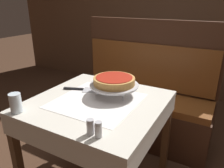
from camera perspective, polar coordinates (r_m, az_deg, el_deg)
dining_table_front at (r=1.50m, az=-3.83°, el=-7.59°), size 0.84×0.84×0.72m
dining_table_rear at (r=2.99m, az=11.20°, el=6.48°), size 0.62×0.62×0.73m
booth_bench at (r=2.25m, az=7.78°, el=-5.33°), size 1.36×0.44×1.18m
back_wall_panel at (r=3.33m, az=17.33°, el=17.64°), size 6.00×0.04×2.40m
pizza_pan_stand at (r=1.51m, az=0.55°, el=-0.38°), size 0.34×0.34×0.08m
deep_dish_pizza at (r=1.50m, az=0.56°, el=0.91°), size 0.29×0.29×0.05m
pizza_server at (r=1.63m, az=-7.60°, el=-1.41°), size 0.27×0.15×0.01m
water_glass_near at (r=1.40m, az=-23.87°, el=-4.54°), size 0.07×0.07×0.12m
salt_shaker at (r=1.10m, az=-5.66°, el=-11.08°), size 0.04×0.04×0.08m
pepper_shaker at (r=1.08m, az=-3.56°, el=-11.76°), size 0.04×0.04×0.08m
condiment_caddy at (r=2.99m, az=11.84°, el=9.54°), size 0.11×0.11×0.17m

